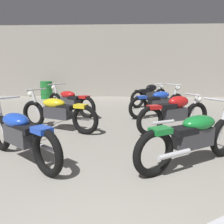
% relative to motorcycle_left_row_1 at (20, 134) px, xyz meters
% --- Properties ---
extents(back_wall, '(12.68, 0.24, 3.60)m').
position_rel_motorcycle_left_row_1_xyz_m(back_wall, '(1.39, 8.46, 1.35)').
color(back_wall, '#9E998E').
rests_on(back_wall, ground).
extents(motorcycle_left_row_1, '(1.76, 1.45, 0.97)m').
position_rel_motorcycle_left_row_1_xyz_m(motorcycle_left_row_1, '(0.00, 0.00, 0.00)').
color(motorcycle_left_row_1, black).
rests_on(motorcycle_left_row_1, ground).
extents(motorcycle_left_row_2, '(2.05, 1.02, 0.97)m').
position_rel_motorcycle_left_row_1_xyz_m(motorcycle_left_row_2, '(0.08, 1.79, 0.00)').
color(motorcycle_left_row_2, black).
rests_on(motorcycle_left_row_2, ground).
extents(motorcycle_left_row_3, '(1.80, 1.39, 0.97)m').
position_rel_motorcycle_left_row_1_xyz_m(motorcycle_left_row_3, '(-0.03, 3.53, 0.00)').
color(motorcycle_left_row_3, black).
rests_on(motorcycle_left_row_3, ground).
extents(motorcycle_right_row_1, '(1.91, 1.23, 0.97)m').
position_rel_motorcycle_left_row_1_xyz_m(motorcycle_right_row_1, '(2.68, -0.03, 0.00)').
color(motorcycle_right_row_1, black).
rests_on(motorcycle_right_row_1, ground).
extents(motorcycle_right_row_2, '(1.81, 0.97, 0.88)m').
position_rel_motorcycle_left_row_1_xyz_m(motorcycle_right_row_2, '(2.80, 1.73, 0.01)').
color(motorcycle_right_row_2, black).
rests_on(motorcycle_right_row_2, ground).
extents(motorcycle_right_row_3, '(1.89, 1.25, 0.97)m').
position_rel_motorcycle_left_row_1_xyz_m(motorcycle_right_row_3, '(2.73, 3.51, 0.00)').
color(motorcycle_right_row_3, black).
rests_on(motorcycle_right_row_3, ground).
extents(motorcycle_right_row_4, '(1.56, 1.37, 0.88)m').
position_rel_motorcycle_left_row_1_xyz_m(motorcycle_right_row_4, '(2.67, 5.37, 0.01)').
color(motorcycle_right_row_4, black).
rests_on(motorcycle_right_row_4, ground).
extents(oil_drum, '(0.59, 0.59, 0.85)m').
position_rel_motorcycle_left_row_1_xyz_m(oil_drum, '(-2.07, 7.39, -0.03)').
color(oil_drum, '#1E722D').
rests_on(oil_drum, ground).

